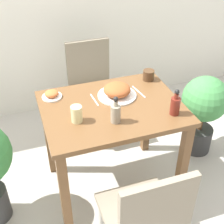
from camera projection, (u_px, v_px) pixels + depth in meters
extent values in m
plane|color=#B7B2A8|center=(112.00, 183.00, 2.57)|extent=(16.00, 16.00, 0.00)
cube|color=brown|center=(112.00, 108.00, 2.14)|extent=(0.95, 0.73, 0.04)
cube|color=brown|center=(65.00, 196.00, 2.00)|extent=(0.06, 0.06, 0.73)
cube|color=brown|center=(183.00, 165.00, 2.23)|extent=(0.06, 0.06, 0.73)
cube|color=brown|center=(49.00, 137.00, 2.49)|extent=(0.06, 0.06, 0.73)
cube|color=brown|center=(147.00, 116.00, 2.71)|extent=(0.06, 0.06, 0.73)
cube|color=gray|center=(139.00, 213.00, 1.81)|extent=(0.42, 0.42, 0.04)
cube|color=gray|center=(157.00, 214.00, 1.52)|extent=(0.40, 0.04, 0.44)
cylinder|color=#B7B2A8|center=(152.00, 206.00, 2.13)|extent=(0.03, 0.03, 0.42)
cylinder|color=#B7B2A8|center=(101.00, 221.00, 2.03)|extent=(0.03, 0.03, 0.42)
cube|color=gray|center=(95.00, 96.00, 2.85)|extent=(0.42, 0.42, 0.04)
cube|color=gray|center=(88.00, 63.00, 2.86)|extent=(0.40, 0.04, 0.44)
cylinder|color=#B7B2A8|center=(82.00, 131.00, 2.80)|extent=(0.03, 0.03, 0.42)
cylinder|color=#B7B2A8|center=(119.00, 123.00, 2.89)|extent=(0.03, 0.03, 0.42)
cylinder|color=#B7B2A8|center=(73.00, 109.00, 3.08)|extent=(0.03, 0.03, 0.42)
cylinder|color=#B7B2A8|center=(107.00, 103.00, 3.17)|extent=(0.03, 0.03, 0.42)
cylinder|color=white|center=(117.00, 95.00, 2.23)|extent=(0.28, 0.28, 0.01)
ellipsoid|color=#A35128|center=(117.00, 90.00, 2.20)|extent=(0.19, 0.19, 0.08)
cylinder|color=white|center=(52.00, 97.00, 2.21)|extent=(0.14, 0.14, 0.01)
ellipsoid|color=#CC6633|center=(52.00, 93.00, 2.19)|extent=(0.10, 0.10, 0.04)
cylinder|color=#4C331E|center=(149.00, 75.00, 2.40)|extent=(0.09, 0.09, 0.08)
cylinder|color=beige|center=(77.00, 114.00, 1.95)|extent=(0.07, 0.07, 0.11)
cylinder|color=gray|center=(116.00, 114.00, 1.95)|extent=(0.06, 0.06, 0.12)
cylinder|color=gray|center=(116.00, 104.00, 1.90)|extent=(0.03, 0.03, 0.03)
sphere|color=black|center=(116.00, 99.00, 1.88)|extent=(0.03, 0.03, 0.03)
cylinder|color=maroon|center=(175.00, 106.00, 2.02)|extent=(0.06, 0.06, 0.12)
cylinder|color=maroon|center=(176.00, 96.00, 1.97)|extent=(0.03, 0.03, 0.03)
sphere|color=black|center=(177.00, 92.00, 1.95)|extent=(0.03, 0.03, 0.03)
cube|color=silver|center=(94.00, 100.00, 2.18)|extent=(0.02, 0.16, 0.00)
cube|color=silver|center=(139.00, 92.00, 2.27)|extent=(0.04, 0.18, 0.00)
cylinder|color=#333333|center=(197.00, 138.00, 2.86)|extent=(0.25, 0.25, 0.23)
cylinder|color=brown|center=(200.00, 123.00, 2.76)|extent=(0.05, 0.05, 0.12)
sphere|color=#428947|center=(205.00, 99.00, 2.61)|extent=(0.39, 0.39, 0.39)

